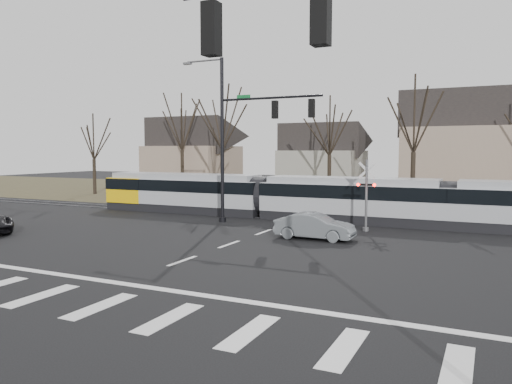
% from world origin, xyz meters
% --- Properties ---
extents(ground, '(140.00, 140.00, 0.00)m').
position_xyz_m(ground, '(0.00, 0.00, 0.00)').
color(ground, black).
extents(grass_verge, '(140.00, 28.00, 0.01)m').
position_xyz_m(grass_verge, '(0.00, 32.00, 0.01)').
color(grass_verge, '#38331E').
rests_on(grass_verge, ground).
extents(crosswalk, '(27.00, 2.60, 0.01)m').
position_xyz_m(crosswalk, '(0.00, -4.00, 0.01)').
color(crosswalk, silver).
rests_on(crosswalk, ground).
extents(stop_line, '(28.00, 0.35, 0.01)m').
position_xyz_m(stop_line, '(0.00, -1.80, 0.01)').
color(stop_line, silver).
rests_on(stop_line, ground).
extents(lane_dashes, '(0.18, 30.00, 0.01)m').
position_xyz_m(lane_dashes, '(0.00, 16.00, 0.01)').
color(lane_dashes, silver).
rests_on(lane_dashes, ground).
extents(rail_pair, '(90.00, 1.52, 0.06)m').
position_xyz_m(rail_pair, '(0.00, 15.80, 0.03)').
color(rail_pair, '#59595E').
rests_on(rail_pair, ground).
extents(tram, '(36.96, 2.74, 2.80)m').
position_xyz_m(tram, '(3.14, 16.00, 1.53)').
color(tram, gray).
rests_on(tram, ground).
extents(sedan, '(1.44, 4.05, 1.33)m').
position_xyz_m(sedan, '(3.24, 9.11, 0.66)').
color(sedan, slate).
rests_on(sedan, ground).
extents(signal_pole_near_right, '(6.72, 0.44, 8.00)m').
position_xyz_m(signal_pole_near_right, '(10.11, -6.00, 5.17)').
color(signal_pole_near_right, black).
rests_on(signal_pole_near_right, ground).
extents(signal_pole_far, '(9.28, 0.44, 10.20)m').
position_xyz_m(signal_pole_far, '(-2.41, 12.50, 5.70)').
color(signal_pole_far, black).
rests_on(signal_pole_far, ground).
extents(rail_crossing_signal, '(1.08, 0.36, 4.00)m').
position_xyz_m(rail_crossing_signal, '(5.00, 12.79, 1.89)').
color(rail_crossing_signal, '#59595B').
rests_on(rail_crossing_signal, ground).
extents(tree_row, '(59.20, 7.20, 10.00)m').
position_xyz_m(tree_row, '(2.00, 26.00, 5.00)').
color(tree_row, black).
rests_on(tree_row, ground).
extents(house_a, '(9.72, 8.64, 8.60)m').
position_xyz_m(house_a, '(-20.00, 34.00, 4.46)').
color(house_a, '#826E5E').
rests_on(house_a, ground).
extents(house_b, '(8.64, 7.56, 7.65)m').
position_xyz_m(house_b, '(-5.00, 36.00, 3.97)').
color(house_b, gray).
rests_on(house_b, ground).
extents(house_c, '(10.80, 8.64, 10.10)m').
position_xyz_m(house_c, '(9.00, 33.00, 5.23)').
color(house_c, '#826E5E').
rests_on(house_c, ground).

